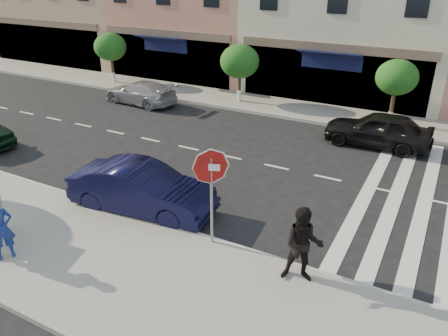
# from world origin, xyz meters

# --- Properties ---
(ground) EXTENTS (120.00, 120.00, 0.00)m
(ground) POSITION_xyz_m (0.00, 0.00, 0.00)
(ground) COLOR black
(ground) RESTS_ON ground
(sidewalk_near) EXTENTS (60.00, 4.50, 0.15)m
(sidewalk_near) POSITION_xyz_m (0.00, -3.75, 0.07)
(sidewalk_near) COLOR gray
(sidewalk_near) RESTS_ON ground
(sidewalk_far) EXTENTS (60.00, 3.00, 0.15)m
(sidewalk_far) POSITION_xyz_m (0.00, 11.00, 0.07)
(sidewalk_far) COLOR gray
(sidewalk_far) RESTS_ON ground
(street_tree_wa) EXTENTS (2.00, 2.00, 3.05)m
(street_tree_wa) POSITION_xyz_m (-14.00, 10.80, 2.33)
(street_tree_wa) COLOR #473323
(street_tree_wa) RESTS_ON sidewalk_far
(street_tree_wb) EXTENTS (2.10, 2.10, 3.06)m
(street_tree_wb) POSITION_xyz_m (-5.00, 10.80, 2.31)
(street_tree_wb) COLOR #473323
(street_tree_wb) RESTS_ON sidewalk_far
(street_tree_c) EXTENTS (1.90, 1.90, 3.04)m
(street_tree_c) POSITION_xyz_m (3.00, 10.80, 2.36)
(street_tree_c) COLOR #473323
(street_tree_c) RESTS_ON sidewalk_far
(stop_sign) EXTENTS (0.92, 0.39, 2.78)m
(stop_sign) POSITION_xyz_m (0.37, -1.67, 2.15)
(stop_sign) COLOR gray
(stop_sign) RESTS_ON sidewalk_near
(photographer) EXTENTS (0.67, 0.75, 1.73)m
(photographer) POSITION_xyz_m (-4.00, -4.78, 1.01)
(photographer) COLOR navy
(photographer) RESTS_ON sidewalk_near
(walker) EXTENTS (1.14, 1.00, 1.95)m
(walker) POSITION_xyz_m (3.03, -2.00, 1.13)
(walker) COLOR black
(walker) RESTS_ON sidewalk_near
(car_near_mid) EXTENTS (4.77, 2.10, 1.52)m
(car_near_mid) POSITION_xyz_m (-2.50, -0.99, 0.76)
(car_near_mid) COLOR black
(car_near_mid) RESTS_ON ground
(car_far_left) EXTENTS (4.46, 2.12, 1.26)m
(car_far_left) POSITION_xyz_m (-9.77, 8.19, 0.63)
(car_far_left) COLOR gray
(car_far_left) RESTS_ON ground
(car_far_mid) EXTENTS (4.38, 1.78, 1.49)m
(car_far_mid) POSITION_xyz_m (2.92, 8.00, 0.74)
(car_far_mid) COLOR black
(car_far_mid) RESTS_ON ground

